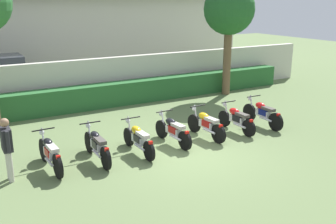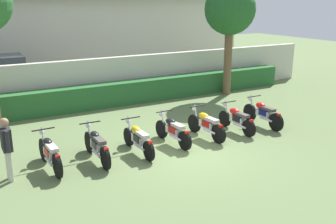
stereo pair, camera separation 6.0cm
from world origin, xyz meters
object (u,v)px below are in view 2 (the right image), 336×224
Objects in this scene: motorcycle_in_row_4 at (206,124)px; tree_far_side at (230,11)px; motorcycle_in_row_5 at (237,119)px; motorcycle_in_row_3 at (173,130)px; motorcycle_in_row_1 at (97,145)px; motorcycle_in_row_6 at (263,113)px; motorcycle_in_row_0 at (50,153)px; motorcycle_in_row_2 at (138,139)px; inspector_person at (7,144)px.

tree_far_side is at bearing -47.04° from motorcycle_in_row_4.
motorcycle_in_row_3 is at bearing 87.74° from motorcycle_in_row_5.
tree_far_side is 2.53× the size of motorcycle_in_row_1.
tree_far_side is at bearing -35.36° from motorcycle_in_row_5.
tree_far_side is at bearing -59.90° from motorcycle_in_row_1.
tree_far_side reaches higher than motorcycle_in_row_3.
motorcycle_in_row_5 is at bearing 92.60° from motorcycle_in_row_6.
motorcycle_in_row_4 is (4.90, -0.04, -0.01)m from motorcycle_in_row_0.
motorcycle_in_row_3 is 1.20m from motorcycle_in_row_4.
motorcycle_in_row_1 reaches higher than motorcycle_in_row_2.
motorcycle_in_row_3 is 3.61m from motorcycle_in_row_6.
motorcycle_in_row_1 is 2.31m from inspector_person.
inspector_person is (-3.48, -0.01, 0.49)m from motorcycle_in_row_2.
motorcycle_in_row_6 is at bearing -88.74° from motorcycle_in_row_1.
inspector_person reaches higher than motorcycle_in_row_6.
motorcycle_in_row_2 is at bearing 92.44° from motorcycle_in_row_6.
inspector_person is at bearing -156.01° from tree_far_side.
tree_far_side reaches higher than motorcycle_in_row_1.
motorcycle_in_row_5 is at bearing 0.81° from inspector_person.
motorcycle_in_row_0 is 1.01× the size of motorcycle_in_row_2.
motorcycle_in_row_4 is at bearing 1.10° from inspector_person.
tree_far_side is at bearing -21.94° from motorcycle_in_row_6.
motorcycle_in_row_1 is 2.45m from motorcycle_in_row_3.
motorcycle_in_row_1 is at bearing -95.66° from motorcycle_in_row_0.
motorcycle_in_row_0 is 7.31m from motorcycle_in_row_6.
motorcycle_in_row_0 is at bearing 87.50° from motorcycle_in_row_1.
motorcycle_in_row_6 is at bearing -89.28° from motorcycle_in_row_5.
motorcycle_in_row_5 is at bearing -124.46° from tree_far_side.
motorcycle_in_row_5 is at bearing -95.30° from motorcycle_in_row_3.
motorcycle_in_row_4 is at bearing -96.08° from motorcycle_in_row_3.
motorcycle_in_row_0 reaches higher than motorcycle_in_row_2.
inspector_person is at bearing 89.75° from motorcycle_in_row_2.
motorcycle_in_row_2 is 1.01× the size of motorcycle_in_row_4.
motorcycle_in_row_0 is 1.04× the size of motorcycle_in_row_3.
tree_far_side is 7.76m from motorcycle_in_row_3.
motorcycle_in_row_0 is 1.06× the size of motorcycle_in_row_5.
inspector_person reaches higher than motorcycle_in_row_5.
motorcycle_in_row_3 is 0.99× the size of motorcycle_in_row_4.
motorcycle_in_row_0 is at bearing 86.11° from motorcycle_in_row_3.
motorcycle_in_row_6 is (4.85, 0.12, 0.02)m from motorcycle_in_row_2.
tree_far_side reaches higher than motorcycle_in_row_0.
motorcycle_in_row_5 is (-3.04, -4.43, -3.33)m from tree_far_side.
motorcycle_in_row_4 is at bearing -88.75° from motorcycle_in_row_1.
inspector_person is at bearing 91.91° from motorcycle_in_row_6.
motorcycle_in_row_3 is (-5.47, -4.37, -3.33)m from tree_far_side.
tree_far_side is 2.68× the size of motorcycle_in_row_4.
motorcycle_in_row_1 is at bearing 87.45° from motorcycle_in_row_4.
motorcycle_in_row_3 is 0.94× the size of motorcycle_in_row_6.
motorcycle_in_row_3 is 4.74m from inspector_person.
motorcycle_in_row_3 is 1.16× the size of inspector_person.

